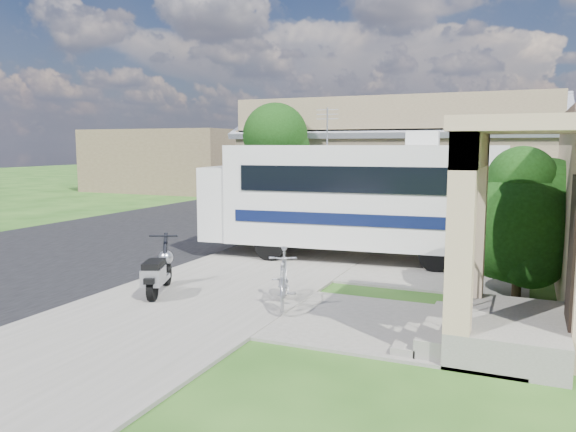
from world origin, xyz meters
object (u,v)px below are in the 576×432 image
at_px(scooter, 158,273).
at_px(garden_hose, 449,321).
at_px(pickup_truck, 265,195).
at_px(motorhome, 352,195).
at_px(bicycle, 284,281).
at_px(van, 314,184).
at_px(shrub, 524,222).

height_order(scooter, garden_hose, scooter).
height_order(pickup_truck, garden_hose, pickup_truck).
bearing_deg(motorhome, bicycle, -93.43).
distance_m(bicycle, van, 22.17).
bearing_deg(motorhome, pickup_truck, 121.76).
height_order(bicycle, van, van).
relative_size(motorhome, pickup_truck, 1.46).
relative_size(motorhome, van, 1.40).
xyz_separation_m(shrub, scooter, (-6.66, -2.71, -1.04)).
distance_m(shrub, garden_hose, 2.93).
height_order(bicycle, pickup_truck, pickup_truck).
height_order(van, garden_hose, van).
distance_m(shrub, bicycle, 4.82).
bearing_deg(scooter, motorhome, 42.33).
bearing_deg(motorhome, scooter, -120.54).
height_order(shrub, garden_hose, shrub).
height_order(motorhome, garden_hose, motorhome).
bearing_deg(garden_hose, motorhome, 123.15).
xyz_separation_m(motorhome, bicycle, (0.18, -4.95, -1.17)).
height_order(scooter, bicycle, scooter).
height_order(bicycle, garden_hose, bicycle).
distance_m(scooter, bicycle, 2.63).
height_order(shrub, scooter, shrub).
xyz_separation_m(scooter, bicycle, (2.62, 0.28, 0.02)).
distance_m(bicycle, garden_hose, 3.01).
bearing_deg(pickup_truck, motorhome, 136.24).
height_order(motorhome, bicycle, motorhome).
xyz_separation_m(shrub, bicycle, (-4.04, -2.43, -1.01)).
distance_m(motorhome, scooter, 5.88).
bearing_deg(van, shrub, -68.99).
relative_size(shrub, pickup_truck, 0.56).
bearing_deg(pickup_truck, garden_hose, 134.83).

